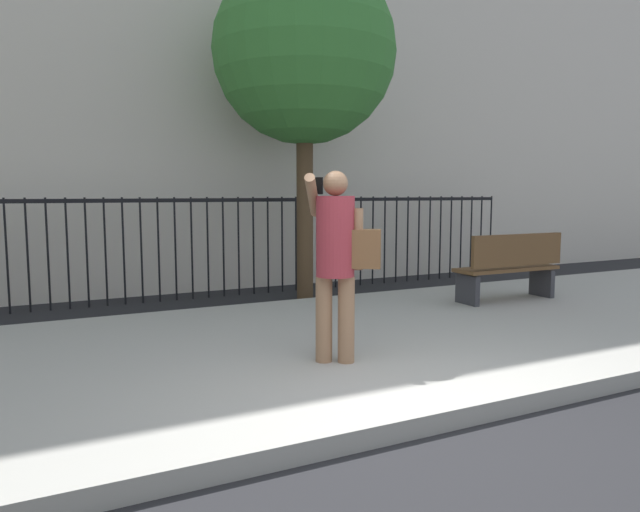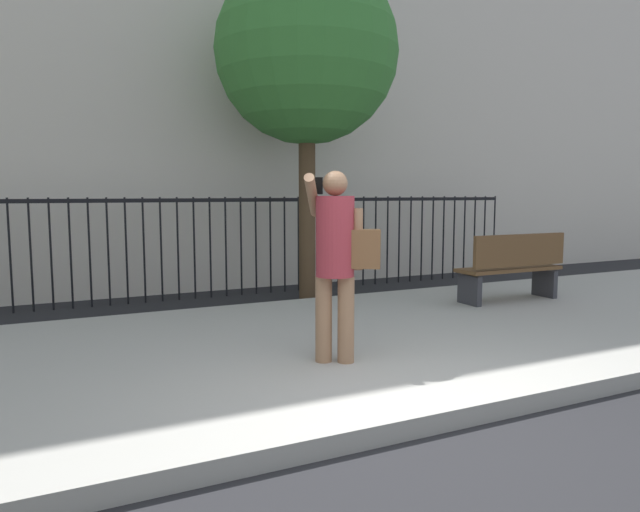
{
  "view_description": "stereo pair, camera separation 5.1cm",
  "coord_description": "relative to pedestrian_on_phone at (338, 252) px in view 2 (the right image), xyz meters",
  "views": [
    {
      "loc": [
        -2.39,
        -3.08,
        1.66
      ],
      "look_at": [
        0.02,
        1.72,
        1.08
      ],
      "focal_mm": 32.65,
      "sensor_mm": 36.0,
      "label": 1
    },
    {
      "loc": [
        -2.35,
        -3.11,
        1.66
      ],
      "look_at": [
        0.02,
        1.72,
        1.08
      ],
      "focal_mm": 32.65,
      "sensor_mm": 36.0,
      "label": 2
    }
  ],
  "objects": [
    {
      "name": "iron_fence",
      "position": [
        -0.04,
        4.5,
        -0.12
      ],
      "size": [
        12.03,
        0.04,
        1.6
      ],
      "color": "black",
      "rests_on": "ground"
    },
    {
      "name": "street_bench",
      "position": [
        3.57,
        1.52,
        -0.49
      ],
      "size": [
        1.6,
        0.45,
        0.95
      ],
      "color": "brown",
      "rests_on": "sidewalk"
    },
    {
      "name": "pedestrian_on_phone",
      "position": [
        0.0,
        0.0,
        0.0
      ],
      "size": [
        0.72,
        0.62,
        1.71
      ],
      "color": "#936B4C",
      "rests_on": "sidewalk"
    },
    {
      "name": "street_tree_mid",
      "position": [
        1.4,
        3.66,
        2.61
      ],
      "size": [
        2.76,
        2.76,
        5.16
      ],
      "color": "#4C3823",
      "rests_on": "ground"
    },
    {
      "name": "sidewalk",
      "position": [
        -0.04,
        0.8,
        -1.07
      ],
      "size": [
        28.0,
        4.4,
        0.15
      ],
      "primitive_type": "cube",
      "color": "#9E9B93",
      "rests_on": "ground"
    },
    {
      "name": "ground_plane",
      "position": [
        -0.04,
        -1.4,
        -1.14
      ],
      "size": [
        60.0,
        60.0,
        0.0
      ],
      "primitive_type": "plane",
      "color": "black"
    }
  ]
}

